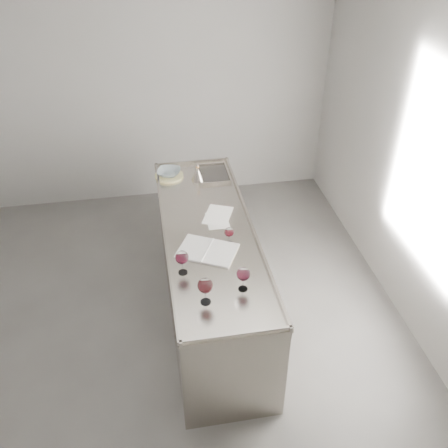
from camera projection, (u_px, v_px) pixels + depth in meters
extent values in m
cube|color=#4D4B48|center=(161.00, 342.00, 4.44)|extent=(4.50, 5.00, 0.02)
cube|color=silver|center=(123.00, 3.00, 2.80)|extent=(4.50, 5.00, 0.02)
cube|color=gray|center=(135.00, 88.00, 5.63)|extent=(4.50, 0.02, 2.80)
cube|color=gray|center=(434.00, 183.00, 3.94)|extent=(0.02, 5.00, 2.80)
cube|color=#9D958D|center=(210.00, 273.00, 4.48)|extent=(0.75, 2.40, 0.92)
cube|color=#9D958D|center=(209.00, 231.00, 4.21)|extent=(0.77, 2.42, 0.02)
cube|color=#9D958D|center=(236.00, 335.00, 3.24)|extent=(0.77, 0.02, 0.03)
cube|color=#9D958D|center=(192.00, 162.00, 5.14)|extent=(0.77, 0.02, 0.03)
cube|color=#9D958D|center=(166.00, 233.00, 4.14)|extent=(0.02, 2.42, 0.03)
cube|color=#9D958D|center=(251.00, 225.00, 4.24)|extent=(0.02, 2.42, 0.03)
cube|color=#595654|center=(213.00, 175.00, 4.96)|extent=(0.30, 0.38, 0.01)
cylinder|color=white|center=(183.00, 272.00, 3.76)|extent=(0.07, 0.07, 0.00)
cylinder|color=white|center=(183.00, 267.00, 3.73)|extent=(0.01, 0.01, 0.10)
ellipsoid|color=white|center=(182.00, 257.00, 3.68)|extent=(0.10, 0.10, 0.11)
cylinder|color=#350713|center=(182.00, 260.00, 3.69)|extent=(0.07, 0.07, 0.02)
cylinder|color=white|center=(206.00, 302.00, 3.50)|extent=(0.08, 0.08, 0.00)
cylinder|color=white|center=(205.00, 296.00, 3.47)|extent=(0.01, 0.01, 0.10)
ellipsoid|color=white|center=(205.00, 286.00, 3.42)|extent=(0.11, 0.11, 0.11)
cylinder|color=#33060A|center=(205.00, 288.00, 3.43)|extent=(0.08, 0.08, 0.02)
cylinder|color=white|center=(243.00, 289.00, 3.61)|extent=(0.07, 0.07, 0.00)
cylinder|color=white|center=(243.00, 284.00, 3.58)|extent=(0.01, 0.01, 0.09)
ellipsoid|color=white|center=(243.00, 274.00, 3.53)|extent=(0.10, 0.10, 0.10)
cylinder|color=#3A0714|center=(243.00, 276.00, 3.54)|extent=(0.07, 0.07, 0.02)
cylinder|color=white|center=(229.00, 243.00, 4.05)|extent=(0.06, 0.06, 0.00)
cylinder|color=white|center=(229.00, 239.00, 4.03)|extent=(0.01, 0.01, 0.08)
ellipsoid|color=white|center=(229.00, 232.00, 3.98)|extent=(0.08, 0.08, 0.08)
cylinder|color=#39070F|center=(229.00, 234.00, 3.99)|extent=(0.06, 0.06, 0.02)
cube|color=white|center=(194.00, 248.00, 3.99)|extent=(0.34, 0.38, 0.01)
cube|color=white|center=(221.00, 253.00, 3.94)|extent=(0.34, 0.38, 0.01)
cylinder|color=white|center=(207.00, 250.00, 3.96)|extent=(0.16, 0.28, 0.01)
cube|color=silver|center=(217.00, 220.00, 4.32)|extent=(0.19, 0.26, 0.00)
cube|color=white|center=(218.00, 215.00, 4.38)|extent=(0.32, 0.37, 0.00)
cylinder|color=#CDC485|center=(169.00, 176.00, 4.93)|extent=(0.34, 0.34, 0.02)
imported|color=gray|center=(169.00, 172.00, 4.91)|extent=(0.28, 0.28, 0.06)
cone|color=#A0988E|center=(198.00, 175.00, 4.84)|extent=(0.13, 0.13, 0.11)
cylinder|color=#A0988E|center=(198.00, 169.00, 4.80)|extent=(0.02, 0.02, 0.03)
cylinder|color=#A0622C|center=(198.00, 167.00, 4.79)|extent=(0.03, 0.03, 0.01)
cone|color=#A0988E|center=(197.00, 165.00, 4.78)|extent=(0.02, 0.02, 0.04)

